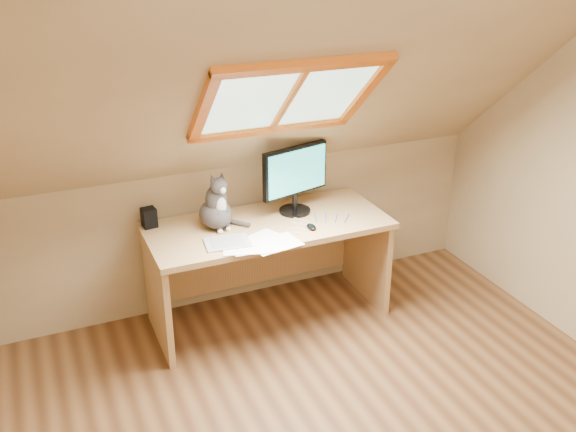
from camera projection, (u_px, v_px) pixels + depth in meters
room_shell at (396, 205)px, 2.65m from camera, size 3.52×3.52×2.41m
desk at (264, 249)px, 4.33m from camera, size 1.58×0.69×0.72m
monitor at (295, 175)px, 4.23m from camera, size 0.50×0.21×0.46m
cat at (216, 208)px, 4.06m from camera, size 0.26×0.29×0.39m
desk_speaker at (149, 218)px, 4.10m from camera, size 0.10×0.10×0.13m
graphics_tablet at (227, 243)px, 3.90m from camera, size 0.29×0.23×0.01m
mouse at (311, 227)px, 4.09m from camera, size 0.05×0.09×0.03m
papers at (260, 243)px, 3.90m from camera, size 0.35×0.30×0.01m
cables at (319, 221)px, 4.19m from camera, size 0.51×0.26×0.01m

